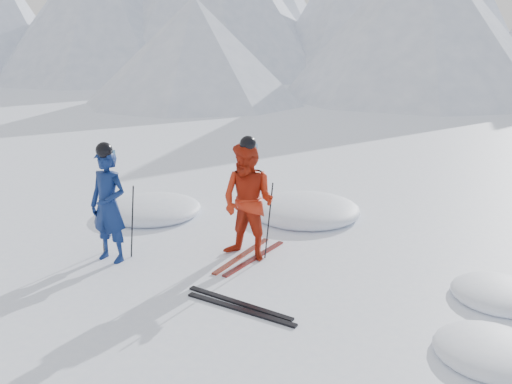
% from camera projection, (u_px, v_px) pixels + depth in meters
% --- Properties ---
extents(ground, '(160.00, 160.00, 0.00)m').
position_uv_depth(ground, '(325.00, 283.00, 8.05)').
color(ground, white).
rests_on(ground, ground).
extents(skier_blue, '(0.68, 0.45, 1.85)m').
position_uv_depth(skier_blue, '(109.00, 206.00, 8.64)').
color(skier_blue, '#0D2052').
rests_on(skier_blue, ground).
extents(skier_red, '(0.99, 0.80, 1.94)m').
position_uv_depth(skier_red, '(248.00, 202.00, 8.71)').
color(skier_red, '#AC230D').
rests_on(skier_red, ground).
extents(pole_blue_left, '(0.12, 0.09, 1.23)m').
position_uv_depth(pole_blue_left, '(102.00, 219.00, 8.99)').
color(pole_blue_left, black).
rests_on(pole_blue_left, ground).
extents(pole_blue_right, '(0.12, 0.07, 1.23)m').
position_uv_depth(pole_blue_right, '(132.00, 222.00, 8.84)').
color(pole_blue_right, black).
rests_on(pole_blue_right, ground).
extents(pole_red_left, '(0.13, 0.10, 1.29)m').
position_uv_depth(pole_red_left, '(239.00, 214.00, 9.15)').
color(pole_red_left, black).
rests_on(pole_red_left, ground).
extents(pole_red_right, '(0.13, 0.09, 1.29)m').
position_uv_depth(pole_red_right, '(269.00, 221.00, 8.80)').
color(pole_red_right, black).
rests_on(pole_red_right, ground).
extents(ski_worn_left, '(0.15, 1.70, 0.03)m').
position_uv_depth(ski_worn_left, '(242.00, 255.00, 9.03)').
color(ski_worn_left, black).
rests_on(ski_worn_left, ground).
extents(ski_worn_right, '(0.27, 1.70, 0.03)m').
position_uv_depth(ski_worn_right, '(255.00, 258.00, 8.93)').
color(ski_worn_right, black).
rests_on(ski_worn_right, ground).
extents(ski_loose_a, '(1.70, 0.28, 0.03)m').
position_uv_depth(ski_loose_a, '(239.00, 303.00, 7.43)').
color(ski_loose_a, black).
rests_on(ski_loose_a, ground).
extents(ski_loose_b, '(1.70, 0.22, 0.03)m').
position_uv_depth(ski_loose_b, '(240.00, 309.00, 7.26)').
color(ski_loose_b, black).
rests_on(ski_loose_b, ground).
extents(snow_lumps, '(8.35, 5.52, 0.49)m').
position_uv_depth(snow_lumps, '(273.00, 228.00, 10.34)').
color(snow_lumps, white).
rests_on(snow_lumps, ground).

